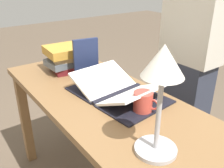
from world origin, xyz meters
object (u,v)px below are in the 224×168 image
Objects in this scene: open_book at (118,90)px; book_stack_tall at (69,57)px; reading_lamp at (162,78)px; person_reader at (190,56)px; coffee_mug at (143,102)px; book_standing_upright at (86,58)px.

open_book is 1.82× the size of book_stack_tall.
reading_lamp is 0.88m from person_reader.
person_reader reaches higher than open_book.
book_stack_tall is 2.53× the size of coffee_mug.
open_book is 4.59× the size of coffee_mug.
reading_lamp is 0.23× the size of person_reader.
book_stack_tall is at bearing -7.82° from reading_lamp.
open_book is at bearing -19.79° from reading_lamp.
book_stack_tall is at bearing -128.19° from person_reader.
book_standing_upright reaches higher than coffee_mug.
book_standing_upright is 2.06× the size of coffee_mug.
person_reader is at bearing -94.98° from open_book.
book_standing_upright is (-0.17, -0.03, 0.03)m from book_stack_tall.
book_stack_tall is at bearing -1.96° from open_book.
reading_lamp reaches higher than open_book.
reading_lamp reaches higher than book_standing_upright.
coffee_mug is (-0.52, 0.00, -0.07)m from book_standing_upright.
reading_lamp is 0.37m from coffee_mug.
reading_lamp is (-0.75, 0.16, 0.17)m from book_standing_upright.
open_book is at bearing -1.29° from coffee_mug.
book_stack_tall is 0.69m from coffee_mug.
reading_lamp reaches higher than book_stack_tall.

